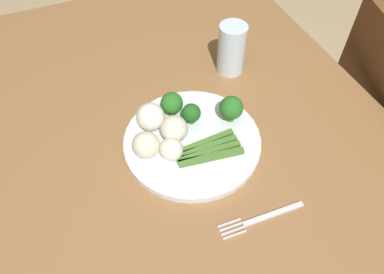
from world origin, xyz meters
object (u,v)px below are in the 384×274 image
broccoli_near_center (231,108)px  cauliflower_edge (171,149)px  cauliflower_near_fork (145,143)px  cauliflower_left (174,129)px  broccoli_front_left (172,104)px  fork (261,219)px  dining_table (198,169)px  cauliflower_right (151,117)px  broccoli_outer_edge (190,114)px  asparagus_bundle (209,150)px  water_glass (232,49)px  plate (192,141)px

broccoli_near_center → cauliflower_edge: bearing=106.4°
cauliflower_near_fork → cauliflower_left: cauliflower_left is taller
broccoli_front_left → fork: bearing=-167.9°
cauliflower_left → fork: (-0.22, -0.08, -0.04)m
cauliflower_near_fork → cauliflower_left: (0.01, -0.06, 0.00)m
dining_table → cauliflower_edge: 0.16m
dining_table → fork: 0.23m
broccoli_near_center → cauliflower_left: broccoli_near_center is taller
cauliflower_right → broccoli_outer_edge: bearing=-104.7°
broccoli_front_left → fork: 0.30m
asparagus_bundle → cauliflower_near_fork: 0.13m
broccoli_front_left → dining_table: bearing=-160.0°
cauliflower_right → fork: 0.30m
asparagus_bundle → broccoli_front_left: 0.13m
water_glass → dining_table: bearing=138.6°
broccoli_near_center → fork: size_ratio=0.37×
cauliflower_edge → fork: bearing=-150.6°
broccoli_outer_edge → cauliflower_near_fork: (-0.04, 0.11, -0.00)m
cauliflower_near_fork → fork: cauliflower_near_fork is taller
dining_table → plate: 0.11m
asparagus_bundle → water_glass: bearing=56.1°
asparagus_bundle → broccoli_near_center: broccoli_near_center is taller
broccoli_outer_edge → water_glass: (0.14, -0.16, 0.02)m
cauliflower_right → plate: bearing=-133.5°
cauliflower_edge → water_glass: (0.21, -0.23, 0.02)m
broccoli_near_center → cauliflower_right: broccoli_near_center is taller
fork → water_glass: water_glass is taller
cauliflower_near_fork → cauliflower_right: size_ratio=0.92×
dining_table → cauliflower_right: bearing=51.9°
plate → cauliflower_near_fork: cauliflower_near_fork is taller
broccoli_front_left → cauliflower_near_fork: broccoli_front_left is taller
broccoli_near_center → cauliflower_right: 0.17m
asparagus_bundle → broccoli_front_left: bearing=105.6°
plate → cauliflower_near_fork: bearing=87.9°
plate → broccoli_outer_edge: 0.06m
dining_table → water_glass: size_ratio=10.48×
fork → broccoli_near_center: bearing=-100.0°
dining_table → asparagus_bundle: asparagus_bundle is taller
asparagus_bundle → fork: asparagus_bundle is taller
cauliflower_near_fork → cauliflower_right: cauliflower_right is taller
plate → cauliflower_left: 0.05m
dining_table → broccoli_front_left: 0.18m
plate → cauliflower_near_fork: 0.10m
cauliflower_left → cauliflower_edge: (-0.04, 0.02, -0.00)m
broccoli_front_left → cauliflower_near_fork: 0.11m
asparagus_bundle → cauliflower_right: (0.11, 0.08, 0.02)m
cauliflower_right → water_glass: bearing=-64.0°
plate → cauliflower_right: 0.10m
dining_table → asparagus_bundle: size_ratio=9.61×
broccoli_outer_edge → fork: (-0.25, -0.03, -0.04)m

